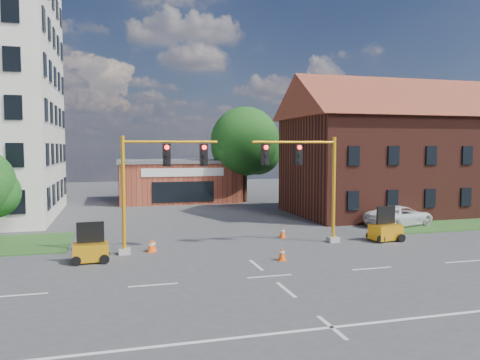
{
  "coord_description": "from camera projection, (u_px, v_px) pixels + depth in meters",
  "views": [
    {
      "loc": [
        -6.47,
        -18.96,
        5.6
      ],
      "look_at": [
        1.37,
        10.0,
        3.5
      ],
      "focal_mm": 35.0,
      "sensor_mm": 36.0,
      "label": 1
    }
  ],
  "objects": [
    {
      "name": "cone_b",
      "position": [
        153.0,
        245.0,
        25.21
      ],
      "size": [
        0.4,
        0.4,
        0.7
      ],
      "color": "#F4520C",
      "rests_on": "ground"
    },
    {
      "name": "tree_large",
      "position": [
        248.0,
        144.0,
        47.77
      ],
      "size": [
        7.38,
        7.03,
        9.73
      ],
      "color": "#382314",
      "rests_on": "ground"
    },
    {
      "name": "ground",
      "position": [
        270.0,
        276.0,
        20.33
      ],
      "size": [
        120.0,
        120.0,
        0.0
      ],
      "primitive_type": "plane",
      "color": "#3E3E41",
      "rests_on": "ground"
    },
    {
      "name": "brick_shop",
      "position": [
        178.0,
        180.0,
        49.05
      ],
      "size": [
        12.4,
        8.4,
        4.3
      ],
      "color": "maroon",
      "rests_on": "ground"
    },
    {
      "name": "cone_a",
      "position": [
        151.0,
        246.0,
        24.94
      ],
      "size": [
        0.4,
        0.4,
        0.7
      ],
      "color": "#F4520C",
      "rests_on": "ground"
    },
    {
      "name": "pickup_white",
      "position": [
        400.0,
        216.0,
        33.29
      ],
      "size": [
        5.74,
        3.83,
        1.46
      ],
      "primitive_type": "imported",
      "rotation": [
        0.0,
        0.0,
        1.86
      ],
      "color": "white",
      "rests_on": "ground"
    },
    {
      "name": "cone_d",
      "position": [
        283.0,
        232.0,
        29.02
      ],
      "size": [
        0.4,
        0.4,
        0.7
      ],
      "color": "#F4520C",
      "rests_on": "ground"
    },
    {
      "name": "lane_markings",
      "position": [
        296.0,
        297.0,
        17.44
      ],
      "size": [
        60.0,
        36.0,
        0.01
      ],
      "primitive_type": null,
      "color": "silver",
      "rests_on": "ground"
    },
    {
      "name": "signal_mast_east",
      "position": [
        308.0,
        177.0,
        26.96
      ],
      "size": [
        5.3,
        0.6,
        6.2
      ],
      "color": "#969691",
      "rests_on": "ground"
    },
    {
      "name": "signal_mast_west",
      "position": [
        155.0,
        179.0,
        24.69
      ],
      "size": [
        5.3,
        0.6,
        6.2
      ],
      "color": "#969691",
      "rests_on": "ground"
    },
    {
      "name": "grass_verge_ne",
      "position": [
        466.0,
        225.0,
        33.68
      ],
      "size": [
        14.0,
        4.0,
        0.08
      ],
      "primitive_type": "cube",
      "color": "#26501E",
      "rests_on": "ground"
    },
    {
      "name": "townhouse_row",
      "position": [
        409.0,
        144.0,
        40.01
      ],
      "size": [
        21.0,
        11.0,
        11.5
      ],
      "color": "#491E16",
      "rests_on": "ground"
    },
    {
      "name": "trailer_west",
      "position": [
        91.0,
        250.0,
        22.79
      ],
      "size": [
        1.71,
        1.19,
        1.89
      ],
      "rotation": [
        0.0,
        0.0,
        0.05
      ],
      "color": "#F9A715",
      "rests_on": "ground"
    },
    {
      "name": "cone_c",
      "position": [
        282.0,
        254.0,
        23.14
      ],
      "size": [
        0.4,
        0.4,
        0.7
      ],
      "color": "#F4520C",
      "rests_on": "ground"
    },
    {
      "name": "trailer_east",
      "position": [
        386.0,
        230.0,
        28.03
      ],
      "size": [
        1.94,
        1.47,
        2.0
      ],
      "rotation": [
        0.0,
        0.0,
        0.19
      ],
      "color": "#F9A715",
      "rests_on": "ground"
    }
  ]
}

